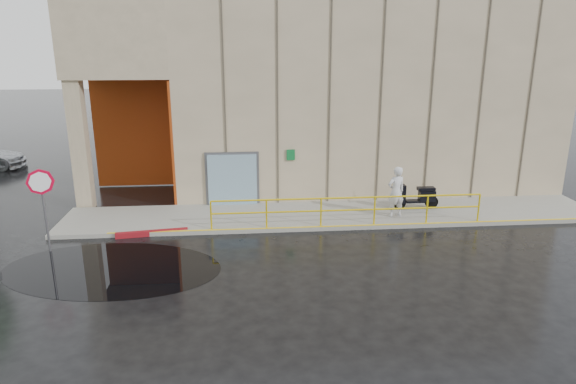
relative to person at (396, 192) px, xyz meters
name	(u,v)px	position (x,y,z in m)	size (l,w,h in m)	color
ground	(223,272)	(-6.18, -3.94, -1.09)	(120.00, 120.00, 0.00)	black
sidewalk	(334,215)	(-2.18, 0.56, -1.02)	(20.00, 3.00, 0.15)	gray
building	(335,88)	(-1.08, 7.05, 3.11)	(20.00, 10.17, 8.00)	gray
guardrail	(348,211)	(-1.93, -0.79, -0.41)	(9.56, 0.06, 1.03)	#D8B70B
person	(396,192)	(0.00, 0.00, 0.00)	(0.69, 0.45, 1.88)	silver
scooter	(417,189)	(1.06, 0.78, -0.16)	(1.78, 0.60, 1.37)	black
stop_sign	(42,192)	(-11.68, -1.95, 0.86)	(0.77, 0.32, 2.68)	#5D5C61
red_curb	(152,233)	(-8.69, -0.84, -1.00)	(2.40, 0.18, 0.18)	maroon
puddle	(112,269)	(-9.43, -3.44, -1.09)	(6.38, 3.93, 0.01)	black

